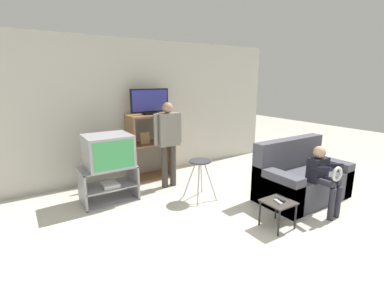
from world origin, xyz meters
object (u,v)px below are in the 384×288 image
Objects in this scene: television_main at (108,151)px; media_shelf at (151,146)px; tv_stand at (109,184)px; folding_stool at (200,168)px; person_seated_child at (323,174)px; television_flat at (150,102)px; remote_control_white at (278,202)px; person_standing_adult at (168,137)px; remote_control_black at (280,200)px; snack_table at (278,205)px; couch at (301,179)px.

television_main is 1.18m from media_shelf.
tv_stand is 0.53m from television_main.
folding_stool is 1.77m from person_seated_child.
television_main is 0.91× the size of television_flat.
tv_stand is at bearing 143.82° from remote_control_white.
tv_stand is 0.67× the size of media_shelf.
person_standing_adult is (1.08, 0.03, 0.63)m from tv_stand.
tv_stand is at bearing -178.55° from person_standing_adult.
person_seated_child reaches higher than folding_stool.
tv_stand is 5.75× the size of remote_control_black.
media_shelf reaches higher than snack_table.
television_flat is 1.64m from folding_stool.
couch is (2.59, -1.56, -0.49)m from television_main.
person_seated_child is at bearing -40.24° from tv_stand.
snack_table is 0.07m from remote_control_white.
media_shelf reaches higher than remote_control_white.
snack_table is 0.37× the size of person_seated_child.
folding_stool is 1.78× the size of snack_table.
media_shelf is 2.72m from couch.
person_standing_adult reaches higher than tv_stand.
media_shelf reaches higher than folding_stool.
person_standing_adult is (-0.50, 2.02, 0.60)m from snack_table.
folding_stool is 4.46× the size of remote_control_white.
tv_stand is 1.45m from folding_stool.
person_standing_adult is (0.07, -0.59, 0.27)m from media_shelf.
remote_control_white is at bearing -52.41° from tv_stand.
folding_stool reaches higher than tv_stand.
person_seated_child is at bearing -48.24° from folding_stool.
person_standing_adult reaches higher than remote_control_black.
television_flat is at bearing 102.22° from snack_table.
remote_control_black is (1.61, -1.98, 0.09)m from tv_stand.
media_shelf is 1.36m from folding_stool.
couch is at bearing 17.52° from remote_control_black.
television_flat is at bearing 117.82° from person_seated_child.
media_shelf is at bearing 99.47° from folding_stool.
media_shelf reaches higher than tv_stand.
person_seated_child is (2.39, -2.05, -0.22)m from television_main.
media_shelf is 2.69m from snack_table.
snack_table is 0.07m from remote_control_black.
couch is at bearing -30.82° from tv_stand.
television_main is 1.44m from folding_stool.
television_flat is at bearing 97.48° from remote_control_black.
remote_control_black is 0.10× the size of couch.
snack_table is at bearing -74.83° from folding_stool.
remote_control_black and remote_control_white have the same top height.
television_flat reaches higher than media_shelf.
person_standing_adult is (-0.47, 2.04, 0.53)m from remote_control_white.
remote_control_black is 2.15m from person_standing_adult.
media_shelf is 3.42× the size of snack_table.
snack_table is at bearing -51.56° from tv_stand.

